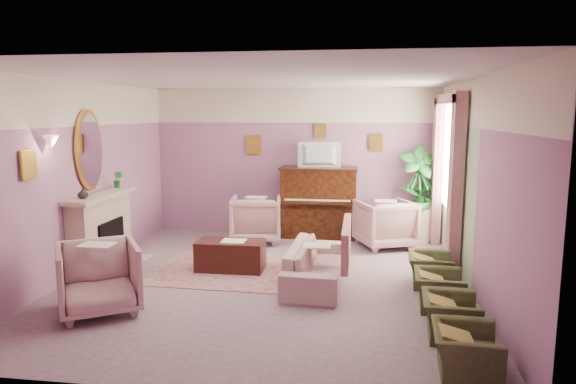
# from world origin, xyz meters

# --- Properties ---
(floor) EXTENTS (5.50, 6.00, 0.01)m
(floor) POSITION_xyz_m (0.00, 0.00, 0.00)
(floor) COLOR slate
(floor) RESTS_ON ground
(ceiling) EXTENTS (5.50, 6.00, 0.01)m
(ceiling) POSITION_xyz_m (0.00, 0.00, 2.80)
(ceiling) COLOR silver
(ceiling) RESTS_ON wall_back
(wall_back) EXTENTS (5.50, 0.02, 2.80)m
(wall_back) POSITION_xyz_m (0.00, 3.00, 1.40)
(wall_back) COLOR slate
(wall_back) RESTS_ON floor
(wall_front) EXTENTS (5.50, 0.02, 2.80)m
(wall_front) POSITION_xyz_m (0.00, -3.00, 1.40)
(wall_front) COLOR slate
(wall_front) RESTS_ON floor
(wall_left) EXTENTS (0.02, 6.00, 2.80)m
(wall_left) POSITION_xyz_m (-2.75, 0.00, 1.40)
(wall_left) COLOR slate
(wall_left) RESTS_ON floor
(wall_right) EXTENTS (0.02, 6.00, 2.80)m
(wall_right) POSITION_xyz_m (2.75, 0.00, 1.40)
(wall_right) COLOR slate
(wall_right) RESTS_ON floor
(picture_rail_band) EXTENTS (5.50, 0.01, 0.65)m
(picture_rail_band) POSITION_xyz_m (0.00, 2.99, 2.47)
(picture_rail_band) COLOR beige
(picture_rail_band) RESTS_ON wall_back
(stripe_panel) EXTENTS (0.01, 3.00, 2.15)m
(stripe_panel) POSITION_xyz_m (2.73, 1.30, 1.07)
(stripe_panel) COLOR #A0B891
(stripe_panel) RESTS_ON wall_right
(fireplace_surround) EXTENTS (0.30, 1.40, 1.10)m
(fireplace_surround) POSITION_xyz_m (-2.59, 0.20, 0.55)
(fireplace_surround) COLOR tan
(fireplace_surround) RESTS_ON floor
(fireplace_inset) EXTENTS (0.18, 0.72, 0.68)m
(fireplace_inset) POSITION_xyz_m (-2.49, 0.20, 0.40)
(fireplace_inset) COLOR black
(fireplace_inset) RESTS_ON floor
(fire_ember) EXTENTS (0.06, 0.54, 0.10)m
(fire_ember) POSITION_xyz_m (-2.45, 0.20, 0.22)
(fire_ember) COLOR #F1400F
(fire_ember) RESTS_ON floor
(mantel_shelf) EXTENTS (0.40, 1.55, 0.07)m
(mantel_shelf) POSITION_xyz_m (-2.56, 0.20, 1.12)
(mantel_shelf) COLOR tan
(mantel_shelf) RESTS_ON fireplace_surround
(hearth) EXTENTS (0.55, 1.50, 0.02)m
(hearth) POSITION_xyz_m (-2.39, 0.20, 0.01)
(hearth) COLOR tan
(hearth) RESTS_ON floor
(mirror_frame) EXTENTS (0.04, 0.72, 1.20)m
(mirror_frame) POSITION_xyz_m (-2.70, 0.20, 1.80)
(mirror_frame) COLOR gold
(mirror_frame) RESTS_ON wall_left
(mirror_glass) EXTENTS (0.01, 0.60, 1.06)m
(mirror_glass) POSITION_xyz_m (-2.67, 0.20, 1.80)
(mirror_glass) COLOR silver
(mirror_glass) RESTS_ON wall_left
(sconce_shade) EXTENTS (0.20, 0.20, 0.16)m
(sconce_shade) POSITION_xyz_m (-2.62, -0.85, 1.98)
(sconce_shade) COLOR #E0AA8D
(sconce_shade) RESTS_ON wall_left
(piano) EXTENTS (1.40, 0.60, 1.30)m
(piano) POSITION_xyz_m (0.50, 2.68, 0.65)
(piano) COLOR black
(piano) RESTS_ON floor
(piano_keyshelf) EXTENTS (1.30, 0.12, 0.06)m
(piano_keyshelf) POSITION_xyz_m (0.50, 2.33, 0.72)
(piano_keyshelf) COLOR black
(piano_keyshelf) RESTS_ON piano
(piano_keys) EXTENTS (1.20, 0.08, 0.02)m
(piano_keys) POSITION_xyz_m (0.50, 2.33, 0.76)
(piano_keys) COLOR silver
(piano_keys) RESTS_ON piano
(piano_top) EXTENTS (1.45, 0.65, 0.04)m
(piano_top) POSITION_xyz_m (0.50, 2.68, 1.31)
(piano_top) COLOR black
(piano_top) RESTS_ON piano
(television) EXTENTS (0.80, 0.12, 0.48)m
(television) POSITION_xyz_m (0.50, 2.63, 1.60)
(television) COLOR black
(television) RESTS_ON piano
(print_back_left) EXTENTS (0.30, 0.03, 0.38)m
(print_back_left) POSITION_xyz_m (-0.80, 2.96, 1.72)
(print_back_left) COLOR gold
(print_back_left) RESTS_ON wall_back
(print_back_right) EXTENTS (0.26, 0.03, 0.34)m
(print_back_right) POSITION_xyz_m (1.55, 2.96, 1.78)
(print_back_right) COLOR gold
(print_back_right) RESTS_ON wall_back
(print_back_mid) EXTENTS (0.22, 0.03, 0.26)m
(print_back_mid) POSITION_xyz_m (0.50, 2.96, 2.00)
(print_back_mid) COLOR gold
(print_back_mid) RESTS_ON wall_back
(print_left_wall) EXTENTS (0.03, 0.28, 0.36)m
(print_left_wall) POSITION_xyz_m (-2.71, -1.20, 1.72)
(print_left_wall) COLOR gold
(print_left_wall) RESTS_ON wall_left
(window_blind) EXTENTS (0.03, 1.40, 1.80)m
(window_blind) POSITION_xyz_m (2.70, 1.55, 1.70)
(window_blind) COLOR beige
(window_blind) RESTS_ON wall_right
(curtain_left) EXTENTS (0.16, 0.34, 2.60)m
(curtain_left) POSITION_xyz_m (2.62, 0.63, 1.30)
(curtain_left) COLOR #9D5F67
(curtain_left) RESTS_ON floor
(curtain_right) EXTENTS (0.16, 0.34, 2.60)m
(curtain_right) POSITION_xyz_m (2.62, 2.47, 1.30)
(curtain_right) COLOR #9D5F67
(curtain_right) RESTS_ON floor
(pelmet) EXTENTS (0.16, 2.20, 0.16)m
(pelmet) POSITION_xyz_m (2.62, 1.55, 2.56)
(pelmet) COLOR #9D5F67
(pelmet) RESTS_ON wall_right
(mantel_plant) EXTENTS (0.16, 0.16, 0.28)m
(mantel_plant) POSITION_xyz_m (-2.55, 0.75, 1.29)
(mantel_plant) COLOR #1F6D26
(mantel_plant) RESTS_ON mantel_shelf
(mantel_vase) EXTENTS (0.16, 0.16, 0.16)m
(mantel_vase) POSITION_xyz_m (-2.55, -0.30, 1.23)
(mantel_vase) COLOR beige
(mantel_vase) RESTS_ON mantel_shelf
(area_rug) EXTENTS (2.55, 1.88, 0.01)m
(area_rug) POSITION_xyz_m (-0.52, 0.35, 0.01)
(area_rug) COLOR #956161
(area_rug) RESTS_ON floor
(coffee_table) EXTENTS (1.00, 0.50, 0.45)m
(coffee_table) POSITION_xyz_m (-0.63, 0.37, 0.23)
(coffee_table) COLOR black
(coffee_table) RESTS_ON floor
(table_paper) EXTENTS (0.35, 0.28, 0.01)m
(table_paper) POSITION_xyz_m (-0.58, 0.37, 0.46)
(table_paper) COLOR white
(table_paper) RESTS_ON coffee_table
(sofa) EXTENTS (0.62, 1.87, 0.75)m
(sofa) POSITION_xyz_m (0.70, -0.04, 0.38)
(sofa) COLOR tan
(sofa) RESTS_ON floor
(sofa_throw) EXTENTS (0.09, 1.41, 0.52)m
(sofa_throw) POSITION_xyz_m (1.10, -0.04, 0.60)
(sofa_throw) COLOR #9D5F67
(sofa_throw) RESTS_ON sofa
(floral_armchair_left) EXTENTS (0.89, 0.89, 0.92)m
(floral_armchair_left) POSITION_xyz_m (-0.60, 2.13, 0.46)
(floral_armchair_left) COLOR tan
(floral_armchair_left) RESTS_ON floor
(floral_armchair_right) EXTENTS (0.89, 0.89, 0.92)m
(floral_armchair_right) POSITION_xyz_m (1.72, 2.07, 0.46)
(floral_armchair_right) COLOR tan
(floral_armchair_right) RESTS_ON floor
(floral_armchair_front) EXTENTS (0.89, 0.89, 0.92)m
(floral_armchair_front) POSITION_xyz_m (-1.75, -1.44, 0.46)
(floral_armchair_front) COLOR tan
(floral_armchair_front) RESTS_ON floor
(olive_chair_a) EXTENTS (0.47, 0.67, 0.58)m
(olive_chair_a) POSITION_xyz_m (2.24, -2.37, 0.29)
(olive_chair_a) COLOR #424826
(olive_chair_a) RESTS_ON floor
(olive_chair_b) EXTENTS (0.47, 0.67, 0.58)m
(olive_chair_b) POSITION_xyz_m (2.24, -1.55, 0.29)
(olive_chair_b) COLOR #424826
(olive_chair_b) RESTS_ON floor
(olive_chair_c) EXTENTS (0.47, 0.67, 0.58)m
(olive_chair_c) POSITION_xyz_m (2.24, -0.73, 0.29)
(olive_chair_c) COLOR #424826
(olive_chair_c) RESTS_ON floor
(olive_chair_d) EXTENTS (0.47, 0.67, 0.58)m
(olive_chair_d) POSITION_xyz_m (2.24, 0.09, 0.29)
(olive_chair_d) COLOR #424826
(olive_chair_d) RESTS_ON floor
(side_table) EXTENTS (0.52, 0.52, 0.70)m
(side_table) POSITION_xyz_m (2.39, 2.64, 0.35)
(side_table) COLOR beige
(side_table) RESTS_ON floor
(side_plant_big) EXTENTS (0.30, 0.30, 0.34)m
(side_plant_big) POSITION_xyz_m (2.39, 2.64, 0.87)
(side_plant_big) COLOR #1F6D26
(side_plant_big) RESTS_ON side_table
(side_plant_small) EXTENTS (0.16, 0.16, 0.28)m
(side_plant_small) POSITION_xyz_m (2.51, 2.54, 0.84)
(side_plant_small) COLOR #1F6D26
(side_plant_small) RESTS_ON side_table
(palm_pot) EXTENTS (0.34, 0.34, 0.34)m
(palm_pot) POSITION_xyz_m (2.32, 2.55, 0.17)
(palm_pot) COLOR #AD6836
(palm_pot) RESTS_ON floor
(palm_plant) EXTENTS (0.76, 0.76, 1.44)m
(palm_plant) POSITION_xyz_m (2.32, 2.55, 1.06)
(palm_plant) COLOR #1F6D26
(palm_plant) RESTS_ON palm_pot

